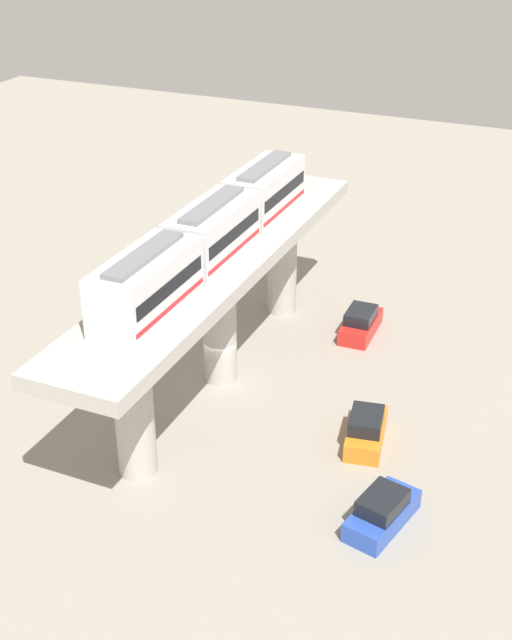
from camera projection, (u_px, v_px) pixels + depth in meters
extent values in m
plane|color=gray|center=(221.00, 378.00, 50.13)|extent=(120.00, 120.00, 0.00)
cylinder|color=#B7B2AA|center=(282.00, 262.00, 56.03)|extent=(1.90, 1.90, 7.01)
cylinder|color=#B7B2AA|center=(220.00, 325.00, 48.47)|extent=(1.90, 1.90, 7.01)
cylinder|color=#B7B2AA|center=(134.00, 412.00, 40.91)|extent=(1.90, 1.90, 7.01)
cube|color=#B7B2AA|center=(218.00, 262.00, 46.62)|extent=(5.20, 28.85, 0.80)
cube|color=silver|center=(265.00, 192.00, 50.84)|extent=(2.60, 6.60, 3.00)
cube|color=black|center=(265.00, 188.00, 50.72)|extent=(2.64, 6.07, 0.70)
cube|color=red|center=(264.00, 204.00, 51.19)|extent=(2.64, 6.34, 0.24)
cube|color=slate|center=(265.00, 166.00, 50.07)|extent=(1.10, 5.61, 0.24)
cube|color=silver|center=(213.00, 234.00, 45.24)|extent=(2.60, 6.60, 3.00)
cube|color=black|center=(213.00, 229.00, 45.12)|extent=(2.64, 6.07, 0.70)
cube|color=red|center=(213.00, 247.00, 45.59)|extent=(2.64, 6.34, 0.24)
cube|color=slate|center=(212.00, 205.00, 44.47)|extent=(1.10, 5.61, 0.24)
cube|color=silver|center=(146.00, 287.00, 39.63)|extent=(2.60, 6.60, 3.00)
cube|color=black|center=(146.00, 282.00, 39.51)|extent=(2.64, 6.07, 0.70)
cube|color=red|center=(147.00, 301.00, 39.99)|extent=(2.64, 6.34, 0.24)
cube|color=slate|center=(144.00, 255.00, 38.86)|extent=(1.10, 5.61, 0.24)
cube|color=red|center=(361.00, 326.00, 54.62)|extent=(1.91, 4.25, 1.00)
cube|color=black|center=(361.00, 315.00, 54.09)|extent=(1.70, 2.34, 0.76)
cube|color=orange|center=(366.00, 433.00, 44.48)|extent=(2.50, 4.45, 1.00)
cube|color=black|center=(366.00, 421.00, 43.95)|extent=(2.01, 2.55, 0.76)
cube|color=#284CB7|center=(382.00, 515.00, 38.91)|extent=(2.69, 4.50, 1.00)
cube|color=black|center=(383.00, 502.00, 38.37)|extent=(2.11, 2.61, 0.76)
cylinder|color=brown|center=(184.00, 263.00, 61.32)|extent=(0.36, 0.36, 2.51)
sphere|color=#38843D|center=(183.00, 238.00, 60.39)|extent=(2.62, 2.62, 2.62)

